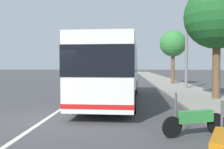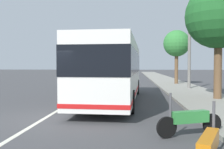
{
  "view_description": "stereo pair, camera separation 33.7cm",
  "coord_description": "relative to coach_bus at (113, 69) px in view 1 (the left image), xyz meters",
  "views": [
    {
      "loc": [
        -9.41,
        -2.99,
        2.0
      ],
      "look_at": [
        3.96,
        -2.23,
        1.53
      ],
      "focal_mm": 41.38,
      "sensor_mm": 36.0,
      "label": 1
    },
    {
      "loc": [
        -9.38,
        -3.32,
        2.0
      ],
      "look_at": [
        3.96,
        -2.23,
        1.53
      ],
      "focal_mm": 41.38,
      "sensor_mm": 36.0,
      "label": 2
    }
  ],
  "objects": [
    {
      "name": "lane_divider_line",
      "position": [
        5.11,
        2.26,
        -1.82
      ],
      "size": [
        110.0,
        0.16,
        0.01
      ],
      "primitive_type": "cube",
      "color": "silver",
      "rests_on": "ground"
    },
    {
      "name": "car_side_street",
      "position": [
        38.88,
        5.09,
        -1.09
      ],
      "size": [
        4.48,
        1.88,
        1.54
      ],
      "rotation": [
        0.0,
        0.0,
        3.13
      ],
      "color": "gray",
      "rests_on": "ground"
    },
    {
      "name": "motorcycle_by_tree",
      "position": [
        -9.37,
        -2.48,
        -1.36
      ],
      "size": [
        2.18,
        1.0,
        1.25
      ],
      "rotation": [
        0.0,
        0.0,
        -0.41
      ],
      "color": "black",
      "rests_on": "ground"
    },
    {
      "name": "car_ahead_same_lane",
      "position": [
        27.4,
        4.51,
        -1.13
      ],
      "size": [
        4.43,
        2.01,
        1.45
      ],
      "rotation": [
        0.0,
        0.0,
        3.12
      ],
      "color": "navy",
      "rests_on": "ground"
    },
    {
      "name": "ground_plane",
      "position": [
        -4.89,
        2.26,
        -1.82
      ],
      "size": [
        220.0,
        220.0,
        0.0
      ],
      "primitive_type": "plane",
      "color": "#424244"
    },
    {
      "name": "coach_bus",
      "position": [
        0.0,
        0.0,
        0.0
      ],
      "size": [
        11.55,
        3.09,
        3.21
      ],
      "rotation": [
        0.0,
        0.0,
        -0.05
      ],
      "color": "silver",
      "rests_on": "ground"
    },
    {
      "name": "utility_pole",
      "position": [
        7.22,
        -5.63,
        1.33
      ],
      "size": [
        0.25,
        0.25,
        6.3
      ],
      "primitive_type": "cylinder",
      "color": "slate",
      "rests_on": "ground"
    },
    {
      "name": "roadside_tree_mid_block",
      "position": [
        0.58,
        -5.79,
        2.9
      ],
      "size": [
        3.66,
        3.66,
        6.59
      ],
      "color": "brown",
      "rests_on": "ground"
    },
    {
      "name": "roadside_tree_far_block",
      "position": [
        12.52,
        -5.47,
        2.36
      ],
      "size": [
        2.69,
        2.69,
        5.59
      ],
      "color": "brown",
      "rests_on": "ground"
    },
    {
      "name": "car_behind_bus",
      "position": [
        21.99,
        4.65,
        -1.15
      ],
      "size": [
        4.3,
        1.87,
        1.38
      ],
      "rotation": [
        0.0,
        0.0,
        3.12
      ],
      "color": "silver",
      "rests_on": "ground"
    },
    {
      "name": "car_far_distant",
      "position": [
        37.45,
        0.28,
        -1.15
      ],
      "size": [
        4.23,
        2.01,
        1.44
      ],
      "rotation": [
        0.0,
        0.0,
        -0.04
      ],
      "color": "#2D7238",
      "rests_on": "ground"
    },
    {
      "name": "motorcycle_far_end",
      "position": [
        -6.89,
        -2.67,
        -1.36
      ],
      "size": [
        0.86,
        1.96,
        1.25
      ],
      "rotation": [
        0.0,
        0.0,
        1.96
      ],
      "color": "black",
      "rests_on": "ground"
    },
    {
      "name": "sidewalk_curb",
      "position": [
        5.11,
        -5.19,
        -1.75
      ],
      "size": [
        110.0,
        3.6,
        0.14
      ],
      "primitive_type": "cube",
      "color": "gray",
      "rests_on": "ground"
    }
  ]
}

